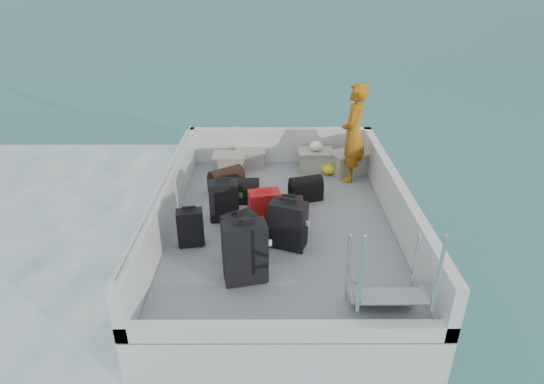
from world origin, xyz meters
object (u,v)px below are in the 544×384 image
at_px(suitcase_7, 288,215).
at_px(suitcase_8, 282,209).
at_px(suitcase_6, 288,225).
at_px(suitcase_3, 245,253).
at_px(crate_3, 349,163).
at_px(passenger, 353,133).
at_px(crate_1, 250,159).
at_px(crate_2, 315,161).
at_px(crate_0, 229,164).
at_px(suitcase_1, 191,228).
at_px(suitcase_2, 224,201).
at_px(suitcase_4, 240,236).
at_px(suitcase_5, 265,211).

xyz_separation_m(suitcase_7, suitcase_8, (-0.08, 0.46, -0.14)).
bearing_deg(suitcase_6, suitcase_3, -104.53).
relative_size(crate_3, passenger, 0.37).
height_order(suitcase_7, crate_1, suitcase_7).
bearing_deg(passenger, crate_2, -104.18).
bearing_deg(crate_0, suitcase_3, -81.88).
bearing_deg(suitcase_1, crate_3, 34.29).
relative_size(suitcase_8, crate_3, 1.02).
relative_size(suitcase_2, crate_2, 1.04).
bearing_deg(passenger, suitcase_1, -30.08).
xyz_separation_m(suitcase_8, crate_1, (-0.58, 2.01, 0.03)).
relative_size(crate_1, crate_2, 0.84).
bearing_deg(crate_3, suitcase_7, -119.77).
bearing_deg(suitcase_3, crate_2, 59.56).
bearing_deg(crate_3, crate_0, 179.04).
bearing_deg(suitcase_3, crate_1, 79.98).
bearing_deg(crate_0, suitcase_1, -97.43).
bearing_deg(suitcase_2, suitcase_8, -1.99).
distance_m(crate_1, crate_2, 1.28).
bearing_deg(crate_0, suitcase_2, -87.80).
relative_size(suitcase_8, passenger, 0.37).
xyz_separation_m(suitcase_1, suitcase_2, (0.40, 0.73, 0.05)).
relative_size(suitcase_1, crate_1, 1.06).
xyz_separation_m(suitcase_4, suitcase_7, (0.67, 0.62, -0.04)).
bearing_deg(suitcase_3, suitcase_6, 42.57).
bearing_deg(suitcase_6, passenger, 82.79).
xyz_separation_m(suitcase_4, crate_2, (1.27, 2.89, -0.13)).
bearing_deg(suitcase_8, suitcase_2, 96.51).
height_order(suitcase_2, suitcase_3, suitcase_3).
relative_size(suitcase_5, suitcase_8, 0.95).
bearing_deg(suitcase_2, suitcase_4, -80.47).
relative_size(suitcase_1, crate_0, 0.98).
bearing_deg(suitcase_6, crate_3, 85.21).
relative_size(suitcase_6, crate_1, 1.32).
relative_size(suitcase_2, suitcase_3, 0.79).
distance_m(suitcase_7, crate_0, 2.41).
distance_m(suitcase_3, crate_3, 3.75).
bearing_deg(suitcase_5, crate_1, 85.65).
relative_size(suitcase_1, suitcase_4, 0.86).
bearing_deg(crate_2, suitcase_4, -113.75).
height_order(crate_2, passenger, passenger).
xyz_separation_m(suitcase_4, suitcase_6, (0.65, 0.24, 0.02)).
distance_m(suitcase_6, passenger, 2.62).
distance_m(crate_2, passenger, 1.01).
height_order(suitcase_1, crate_3, suitcase_1).
height_order(suitcase_2, passenger, passenger).
xyz_separation_m(suitcase_1, crate_3, (2.60, 2.49, -0.08)).
bearing_deg(suitcase_6, crate_2, 98.25).
distance_m(suitcase_5, passenger, 2.45).
height_order(suitcase_3, crate_3, suitcase_3).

